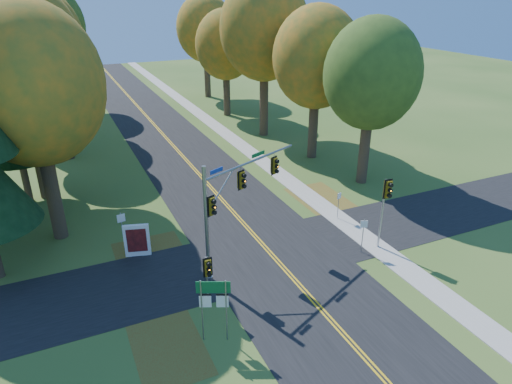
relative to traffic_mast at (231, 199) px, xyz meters
name	(u,v)px	position (x,y,z in m)	size (l,w,h in m)	color
ground	(286,271)	(2.55, -1.61, -4.25)	(160.00, 160.00, 0.00)	#32521D
road_main	(286,270)	(2.55, -1.61, -4.24)	(8.00, 160.00, 0.02)	black
road_cross	(270,253)	(2.55, 0.39, -4.24)	(60.00, 6.00, 0.02)	black
centerline_left	(284,271)	(2.45, -1.61, -4.23)	(0.10, 160.00, 0.01)	gold
centerline_right	(287,270)	(2.65, -1.61, -4.23)	(0.10, 160.00, 0.01)	gold
sidewalk_east	(376,246)	(8.75, -1.61, -4.22)	(1.60, 160.00, 0.06)	#9E998E
leaf_patch_w_near	(154,261)	(-3.95, 2.39, -4.24)	(4.00, 6.00, 0.00)	brown
leaf_patch_e	(330,205)	(9.35, 4.39, -4.24)	(3.50, 8.00, 0.00)	brown
leaf_patch_w_far	(168,345)	(-4.95, -4.61, -4.24)	(3.00, 5.00, 0.00)	brown
tree_w_a	(33,86)	(-8.57, 7.77, 5.23)	(8.00, 8.00, 14.15)	#38281C
tree_e_a	(372,75)	(14.12, 7.17, 4.28)	(7.20, 7.20, 12.73)	#38281C
tree_w_b	(19,54)	(-9.17, 14.68, 6.12)	(8.60, 8.60, 15.38)	#38281C
tree_e_b	(317,58)	(13.52, 13.97, 4.65)	(7.60, 7.60, 13.33)	#38281C
tree_w_c	(55,70)	(-6.98, 22.86, 3.69)	(6.80, 6.80, 11.91)	#38281C
tree_e_c	(265,29)	(12.43, 22.08, 6.41)	(8.80, 8.80, 15.79)	#38281C
tree_w_d	(41,38)	(-7.57, 31.58, 5.53)	(8.20, 8.20, 14.56)	#38281C
tree_e_d	(226,45)	(11.82, 31.26, 3.99)	(7.00, 7.00, 12.32)	#38281C
tree_w_e	(50,26)	(-6.37, 42.48, 5.82)	(8.40, 8.40, 14.97)	#38281C
tree_e_e	(206,29)	(13.03, 41.97, 4.94)	(7.80, 7.80, 13.74)	#38281C
pine_c	(0,67)	(-10.45, 14.39, 5.44)	(5.60, 5.60, 20.56)	#38281C
traffic_mast	(231,199)	(0.00, 0.00, 0.00)	(6.66, 3.39, 6.61)	gray
east_signal_pole	(386,197)	(8.80, -1.91, -0.78)	(0.53, 0.61, 4.58)	#999CA1
ped_signal_pole	(208,271)	(-2.40, -2.92, -2.08)	(0.46, 0.53, 2.92)	gray
route_sign_cluster	(214,298)	(-2.87, -5.09, -2.01)	(1.37, 0.65, 3.18)	gray
info_kiosk	(137,240)	(-4.62, 3.38, -3.24)	(1.47, 0.60, 2.04)	white
reg_sign_e_north	(339,201)	(8.65, 2.42, -2.87)	(0.37, 0.16, 2.02)	gray
reg_sign_e_south	(363,230)	(7.55, -1.75, -2.74)	(0.40, 0.19, 2.21)	gray
reg_sign_w	(122,225)	(-5.23, 4.38, -2.55)	(0.47, 0.11, 2.48)	gray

